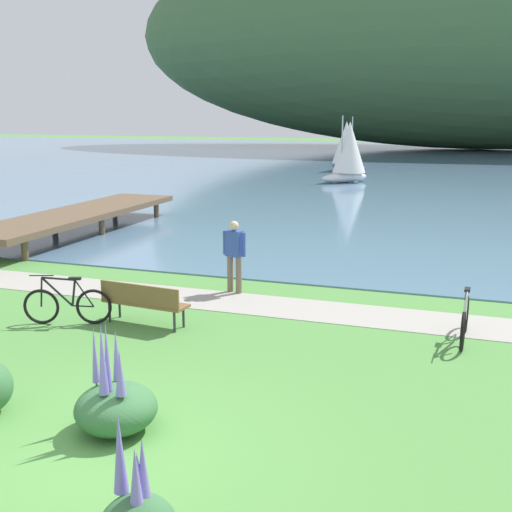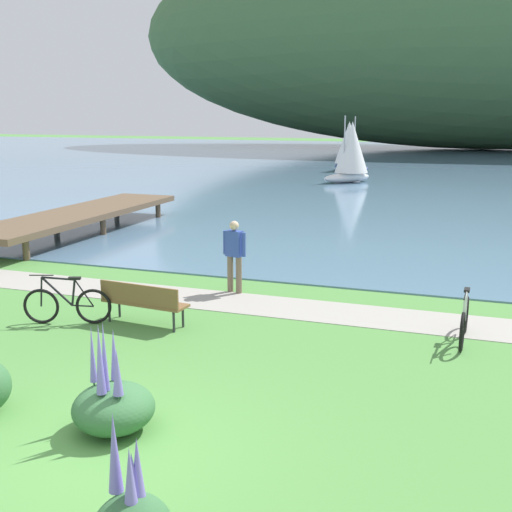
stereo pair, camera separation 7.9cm
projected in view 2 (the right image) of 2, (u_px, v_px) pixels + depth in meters
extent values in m
plane|color=#518E42|center=(107.00, 456.00, 7.89)|extent=(200.00, 200.00, 0.00)
cube|color=#5B7F9E|center=(429.00, 164.00, 52.57)|extent=(180.00, 80.00, 0.04)
ellipsoid|color=#42663D|center=(492.00, 24.00, 70.89)|extent=(84.58, 28.00, 27.51)
cube|color=#A39E93|center=(272.00, 306.00, 13.97)|extent=(60.00, 1.50, 0.01)
cube|color=brown|center=(145.00, 303.00, 12.69)|extent=(1.84, 0.65, 0.05)
cube|color=brown|center=(139.00, 294.00, 12.46)|extent=(1.80, 0.22, 0.40)
cylinder|color=#2D2D33|center=(119.00, 306.00, 13.20)|extent=(0.05, 0.05, 0.45)
cylinder|color=#2D2D33|center=(183.00, 316.00, 12.57)|extent=(0.05, 0.05, 0.45)
cylinder|color=#2D2D33|center=(109.00, 311.00, 12.91)|extent=(0.05, 0.05, 0.45)
cylinder|color=#2D2D33|center=(174.00, 321.00, 12.28)|extent=(0.05, 0.05, 0.45)
torus|color=black|center=(462.00, 332.00, 11.28)|extent=(0.08, 0.72, 0.72)
torus|color=black|center=(466.00, 315.00, 12.24)|extent=(0.08, 0.72, 0.72)
cylinder|color=silver|center=(465.00, 309.00, 11.52)|extent=(0.06, 0.61, 0.61)
cylinder|color=silver|center=(466.00, 295.00, 11.50)|extent=(0.06, 0.66, 0.09)
cylinder|color=silver|center=(466.00, 306.00, 11.83)|extent=(0.05, 0.12, 0.54)
cylinder|color=silver|center=(465.00, 317.00, 12.04)|extent=(0.04, 0.43, 0.05)
cylinder|color=silver|center=(466.00, 303.00, 12.02)|extent=(0.04, 0.37, 0.56)
cylinder|color=silver|center=(463.00, 315.00, 11.24)|extent=(0.04, 0.09, 0.60)
cube|color=black|center=(467.00, 290.00, 11.80)|extent=(0.11, 0.24, 0.05)
cylinder|color=black|center=(465.00, 296.00, 11.19)|extent=(0.04, 0.48, 0.02)
torus|color=black|center=(41.00, 306.00, 12.76)|extent=(0.70, 0.29, 0.72)
torus|color=black|center=(94.00, 306.00, 12.75)|extent=(0.70, 0.29, 0.72)
cylinder|color=black|center=(57.00, 291.00, 12.69)|extent=(0.59, 0.24, 0.61)
cylinder|color=black|center=(58.00, 278.00, 12.63)|extent=(0.64, 0.25, 0.09)
cylinder|color=black|center=(73.00, 293.00, 12.70)|extent=(0.13, 0.08, 0.54)
cylinder|color=black|center=(83.00, 306.00, 12.75)|extent=(0.41, 0.17, 0.05)
cylinder|color=black|center=(84.00, 293.00, 12.70)|extent=(0.36, 0.15, 0.56)
cylinder|color=black|center=(41.00, 292.00, 12.70)|extent=(0.09, 0.06, 0.60)
cube|color=black|center=(75.00, 278.00, 12.63)|extent=(0.26, 0.17, 0.05)
cylinder|color=black|center=(41.00, 275.00, 12.62)|extent=(0.46, 0.18, 0.02)
cylinder|color=#72604C|center=(230.00, 274.00, 15.01)|extent=(0.14, 0.14, 0.88)
cylinder|color=#72604C|center=(239.00, 275.00, 14.89)|extent=(0.14, 0.14, 0.88)
cube|color=#334CA5|center=(234.00, 244.00, 14.79)|extent=(0.42, 0.30, 0.60)
sphere|color=beige|center=(234.00, 226.00, 14.70)|extent=(0.22, 0.22, 0.22)
cylinder|color=#334CA5|center=(225.00, 242.00, 14.92)|extent=(0.09, 0.09, 0.56)
cylinder|color=#334CA5|center=(244.00, 245.00, 14.66)|extent=(0.09, 0.09, 0.56)
ellipsoid|color=#386B3D|center=(114.00, 408.00, 8.45)|extent=(1.09, 1.09, 0.64)
cylinder|color=#386B3D|center=(102.00, 398.00, 8.17)|extent=(0.02, 0.02, 0.12)
cone|color=#7A6BC6|center=(100.00, 359.00, 8.06)|extent=(0.13, 0.13, 0.93)
cylinder|color=#386B3D|center=(119.00, 399.00, 8.13)|extent=(0.02, 0.02, 0.12)
cone|color=#7A6BC6|center=(117.00, 372.00, 8.05)|extent=(0.13, 0.13, 0.62)
cylinder|color=#386B3D|center=(116.00, 383.00, 8.61)|extent=(0.02, 0.02, 0.12)
cone|color=#7A6BC6|center=(114.00, 354.00, 8.52)|extent=(0.11, 0.11, 0.71)
cylinder|color=#386B3D|center=(106.00, 394.00, 8.27)|extent=(0.02, 0.02, 0.12)
cone|color=#7A6BC6|center=(104.00, 356.00, 8.16)|extent=(0.10, 0.10, 0.93)
cylinder|color=#386B3D|center=(94.00, 386.00, 8.53)|extent=(0.02, 0.02, 0.12)
cone|color=#7A6BC6|center=(92.00, 354.00, 8.43)|extent=(0.10, 0.10, 0.78)
cylinder|color=#386B3D|center=(139.00, 503.00, 5.81)|extent=(0.02, 0.02, 0.12)
cone|color=#8470D1|center=(137.00, 467.00, 5.74)|extent=(0.13, 0.13, 0.59)
cylinder|color=#386B3D|center=(134.00, 504.00, 5.80)|extent=(0.02, 0.02, 0.12)
cone|color=#8470D1|center=(132.00, 475.00, 5.73)|extent=(0.15, 0.15, 0.45)
cylinder|color=#386B3D|center=(117.00, 497.00, 5.90)|extent=(0.02, 0.02, 0.12)
cone|color=#8470D1|center=(114.00, 452.00, 5.80)|extent=(0.14, 0.14, 0.79)
cylinder|color=#386B3D|center=(132.00, 510.00, 5.71)|extent=(0.02, 0.02, 0.12)
cone|color=#8470D1|center=(130.00, 476.00, 5.63)|extent=(0.12, 0.12, 0.56)
ellipsoid|color=white|center=(347.00, 178.00, 38.52)|extent=(2.88, 3.19, 0.59)
cylinder|color=#B2B2B2|center=(344.00, 144.00, 37.96)|extent=(0.08, 0.08, 3.36)
cone|color=white|center=(352.00, 147.00, 38.29)|extent=(2.81, 2.81, 3.03)
ellipsoid|color=navy|center=(351.00, 167.00, 45.82)|extent=(3.24, 2.61, 0.58)
cylinder|color=#B2B2B2|center=(355.00, 140.00, 45.20)|extent=(0.08, 0.08, 3.29)
cone|color=white|center=(349.00, 142.00, 45.68)|extent=(2.71, 2.71, 2.96)
cube|color=brown|center=(79.00, 214.00, 22.20)|extent=(2.40, 10.00, 0.20)
cylinder|color=brown|center=(26.00, 250.00, 18.29)|extent=(0.20, 0.20, 0.60)
cylinder|color=brown|center=(56.00, 224.00, 22.59)|extent=(0.20, 0.20, 0.60)
cylinder|color=brown|center=(103.00, 227.00, 21.97)|extent=(0.20, 0.20, 0.60)
cylinder|color=brown|center=(116.00, 208.00, 26.28)|extent=(0.20, 0.20, 0.60)
cylinder|color=brown|center=(158.00, 211.00, 25.65)|extent=(0.20, 0.20, 0.60)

